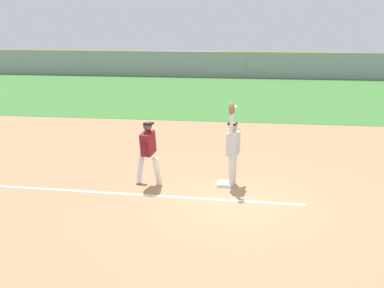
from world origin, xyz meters
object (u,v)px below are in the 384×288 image
fielder (233,145)px  parked_car_black (287,64)px  baseball (236,107)px  parked_car_red (348,64)px  runner (148,149)px  parked_car_blue (177,63)px  parked_car_tan (231,63)px  first_base (225,184)px

fielder → parked_car_black: fielder is taller
baseball → parked_car_red: 29.20m
baseball → parked_car_red: size_ratio=0.02×
runner → parked_car_black: size_ratio=0.37×
runner → parked_car_blue: (-3.76, 27.48, -0.32)m
fielder → parked_car_tan: 27.94m
parked_car_tan → fielder: bearing=-87.8°
parked_car_red → parked_car_black: bearing=-176.6°
fielder → runner: (-2.21, -0.24, -0.12)m
parked_car_tan → parked_car_red: 9.74m
first_base → fielder: size_ratio=0.17×
first_base → parked_car_blue: size_ratio=0.09×
runner → parked_car_black: runner is taller
baseball → parked_car_tan: size_ratio=0.02×
parked_car_tan → parked_car_red: same height
parked_car_tan → parked_car_black: same height
runner → baseball: baseball is taller
fielder → parked_car_black: 27.79m
runner → parked_car_blue: size_ratio=0.39×
runner → baseball: bearing=12.6°
first_base → runner: bearing=-174.1°
baseball → runner: bearing=-179.2°
first_base → parked_car_blue: parked_car_blue is taller
first_base → parked_car_tan: parked_car_tan is taller
first_base → baseball: 2.15m
runner → fielder: bearing=17.8°
runner → first_base: bearing=17.6°
baseball → parked_car_black: baseball is taller
runner → baseball: 2.54m
fielder → baseball: (0.05, -0.20, 1.05)m
parked_car_black → parked_car_red: bearing=8.2°
runner → parked_car_black: 28.38m
first_base → fielder: bearing=8.5°
runner → parked_car_tan: (0.96, 28.14, -0.32)m
parked_car_tan → parked_car_red: size_ratio=0.99×
parked_car_blue → parked_car_black: (9.42, 0.33, 0.00)m
parked_car_red → baseball: bearing=-105.0°
first_base → fielder: 1.10m
parked_car_blue → fielder: bearing=-77.3°
baseball → parked_car_tan: bearing=92.6°
runner → parked_car_red: runner is taller
baseball → parked_car_tan: baseball is taller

